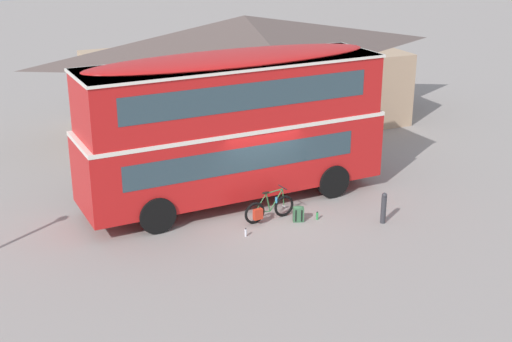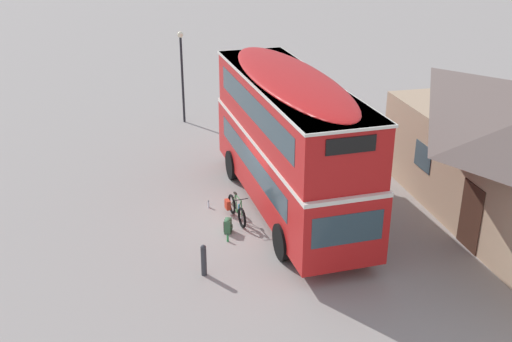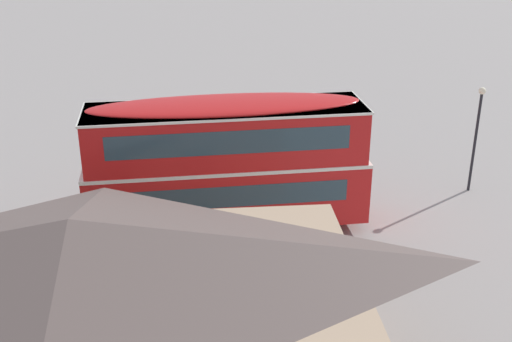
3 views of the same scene
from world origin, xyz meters
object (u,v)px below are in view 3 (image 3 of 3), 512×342
at_px(touring_bicycle, 216,196).
at_px(double_decker_bus, 226,160).
at_px(water_bottle_clear_plastic, 242,193).
at_px(water_bottle_green_metal, 180,197).
at_px(street_lamp, 477,128).
at_px(backpack_on_ground, 195,195).
at_px(kerb_bollard, 138,180).

bearing_deg(touring_bicycle, double_decker_bus, 99.16).
xyz_separation_m(touring_bicycle, water_bottle_clear_plastic, (-1.07, -0.72, -0.25)).
bearing_deg(water_bottle_green_metal, street_lamp, 178.21).
bearing_deg(backpack_on_ground, street_lamp, 178.82).
height_order(touring_bicycle, backpack_on_ground, touring_bicycle).
bearing_deg(street_lamp, kerb_bollard, -6.01).
distance_m(double_decker_bus, water_bottle_clear_plastic, 3.71).
bearing_deg(kerb_bollard, double_decker_bus, 133.78).
xyz_separation_m(double_decker_bus, water_bottle_green_metal, (1.68, -2.46, -2.52)).
distance_m(double_decker_bus, touring_bicycle, 2.97).
distance_m(backpack_on_ground, street_lamp, 11.32).
height_order(double_decker_bus, water_bottle_clear_plastic, double_decker_bus).
xyz_separation_m(water_bottle_green_metal, water_bottle_clear_plastic, (-2.44, -0.15, -0.00)).
bearing_deg(double_decker_bus, water_bottle_clear_plastic, -106.26).
bearing_deg(backpack_on_ground, double_decker_bus, 115.45).
distance_m(double_decker_bus, kerb_bollard, 5.29).
bearing_deg(street_lamp, backpack_on_ground, -1.18).
distance_m(touring_bicycle, water_bottle_green_metal, 1.51).
bearing_deg(double_decker_bus, backpack_on_ground, -64.55).
distance_m(water_bottle_green_metal, street_lamp, 11.92).
relative_size(backpack_on_ground, water_bottle_green_metal, 1.95).
bearing_deg(touring_bicycle, water_bottle_clear_plastic, -145.92).
bearing_deg(backpack_on_ground, kerb_bollard, -27.58).
xyz_separation_m(street_lamp, kerb_bollard, (13.30, -1.40, -2.19)).
height_order(water_bottle_green_metal, street_lamp, street_lamp).
xyz_separation_m(backpack_on_ground, water_bottle_green_metal, (0.58, -0.13, -0.14)).
bearing_deg(water_bottle_green_metal, touring_bicycle, 157.61).
bearing_deg(street_lamp, double_decker_bus, 11.87).
height_order(double_decker_bus, touring_bicycle, double_decker_bus).
relative_size(double_decker_bus, backpack_on_ground, 19.57).
relative_size(water_bottle_clear_plastic, kerb_bollard, 0.26).
height_order(touring_bicycle, street_lamp, street_lamp).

